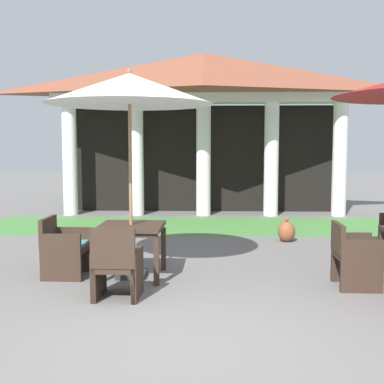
{
  "coord_description": "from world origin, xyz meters",
  "views": [
    {
      "loc": [
        0.13,
        -4.56,
        1.85
      ],
      "look_at": [
        -0.13,
        2.99,
        1.14
      ],
      "focal_mm": 45.5,
      "sensor_mm": 36.0,
      "label": 1
    }
  ],
  "objects_px": {
    "patio_umbrella_near_foreground": "(129,90)",
    "terracotta_urn": "(287,231)",
    "patio_chair_near_foreground_west": "(64,248)",
    "patio_chair_mid_left_west": "(354,256)",
    "patio_table_near_foreground": "(131,232)",
    "patio_chair_near_foreground_south": "(117,267)"
  },
  "relations": [
    {
      "from": "patio_umbrella_near_foreground",
      "to": "terracotta_urn",
      "type": "distance_m",
      "value": 4.44
    },
    {
      "from": "patio_chair_near_foreground_west",
      "to": "patio_chair_mid_left_west",
      "type": "bearing_deg",
      "value": 85.23
    },
    {
      "from": "patio_table_near_foreground",
      "to": "patio_chair_mid_left_west",
      "type": "bearing_deg",
      "value": -7.55
    },
    {
      "from": "patio_chair_near_foreground_west",
      "to": "terracotta_urn",
      "type": "relative_size",
      "value": 1.77
    },
    {
      "from": "patio_umbrella_near_foreground",
      "to": "patio_chair_mid_left_west",
      "type": "height_order",
      "value": "patio_umbrella_near_foreground"
    },
    {
      "from": "patio_table_near_foreground",
      "to": "patio_chair_near_foreground_south",
      "type": "distance_m",
      "value": 1.0
    },
    {
      "from": "terracotta_urn",
      "to": "patio_table_near_foreground",
      "type": "bearing_deg",
      "value": -134.51
    },
    {
      "from": "patio_table_near_foreground",
      "to": "patio_chair_near_foreground_west",
      "type": "bearing_deg",
      "value": 178.74
    },
    {
      "from": "patio_table_near_foreground",
      "to": "terracotta_urn",
      "type": "relative_size",
      "value": 1.9
    },
    {
      "from": "patio_table_near_foreground",
      "to": "patio_chair_near_foreground_west",
      "type": "distance_m",
      "value": 1.0
    },
    {
      "from": "terracotta_urn",
      "to": "patio_chair_near_foreground_south",
      "type": "bearing_deg",
      "value": -125.96
    },
    {
      "from": "patio_chair_near_foreground_south",
      "to": "patio_chair_near_foreground_west",
      "type": "height_order",
      "value": "patio_chair_near_foreground_south"
    },
    {
      "from": "patio_table_near_foreground",
      "to": "patio_chair_mid_left_west",
      "type": "distance_m",
      "value": 3.03
    },
    {
      "from": "patio_chair_near_foreground_west",
      "to": "patio_umbrella_near_foreground",
      "type": "bearing_deg",
      "value": 90.0
    },
    {
      "from": "patio_chair_near_foreground_west",
      "to": "patio_chair_mid_left_west",
      "type": "xyz_separation_m",
      "value": [
        3.96,
        -0.42,
        0.01
      ]
    },
    {
      "from": "patio_table_near_foreground",
      "to": "patio_umbrella_near_foreground",
      "type": "relative_size",
      "value": 0.31
    },
    {
      "from": "patio_chair_near_foreground_west",
      "to": "patio_table_near_foreground",
      "type": "bearing_deg",
      "value": 90.0
    },
    {
      "from": "patio_chair_near_foreground_west",
      "to": "terracotta_urn",
      "type": "distance_m",
      "value": 4.44
    },
    {
      "from": "patio_table_near_foreground",
      "to": "terracotta_urn",
      "type": "xyz_separation_m",
      "value": [
        2.61,
        2.65,
        -0.44
      ]
    },
    {
      "from": "patio_chair_mid_left_west",
      "to": "patio_chair_near_foreground_west",
      "type": "bearing_deg",
      "value": -94.79
    },
    {
      "from": "patio_table_near_foreground",
      "to": "terracotta_urn",
      "type": "distance_m",
      "value": 3.75
    },
    {
      "from": "patio_table_near_foreground",
      "to": "patio_chair_near_foreground_south",
      "type": "xyz_separation_m",
      "value": [
        -0.02,
        -0.97,
        -0.25
      ]
    }
  ]
}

